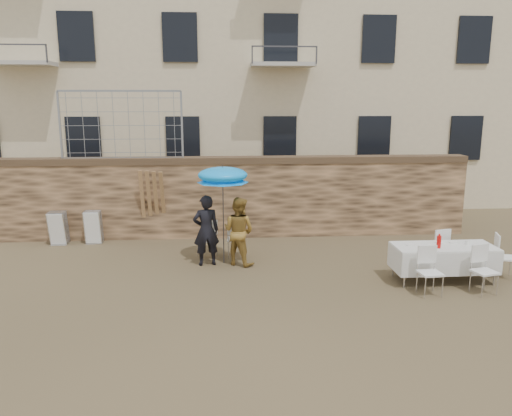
{
  "coord_description": "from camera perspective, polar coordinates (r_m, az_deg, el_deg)",
  "views": [
    {
      "loc": [
        -0.37,
        -8.66,
        3.74
      ],
      "look_at": [
        0.4,
        2.2,
        1.4
      ],
      "focal_mm": 35.0,
      "sensor_mm": 36.0,
      "label": 1
    }
  ],
  "objects": [
    {
      "name": "chain_link_fence",
      "position": [
        13.93,
        -15.13,
        9.09
      ],
      "size": [
        3.2,
        0.06,
        1.8
      ],
      "primitive_type": null,
      "color": "gray",
      "rests_on": "stone_wall"
    },
    {
      "name": "table_chair_front_left",
      "position": [
        10.38,
        19.31,
        -6.89
      ],
      "size": [
        0.52,
        0.52,
        0.96
      ],
      "primitive_type": null,
      "rotation": [
        0.0,
        0.0,
        0.09
      ],
      "color": "white",
      "rests_on": "ground"
    },
    {
      "name": "couple_chair_left",
      "position": [
        12.15,
        -5.62,
        -3.49
      ],
      "size": [
        0.63,
        0.63,
        0.96
      ],
      "primitive_type": null,
      "rotation": [
        0.0,
        0.0,
        3.55
      ],
      "color": "white",
      "rests_on": "ground"
    },
    {
      "name": "umbrella",
      "position": [
        11.38,
        -3.82,
        3.46
      ],
      "size": [
        1.18,
        1.18,
        2.14
      ],
      "color": "#3F3F44",
      "rests_on": "ground"
    },
    {
      "name": "table_chair_back",
      "position": [
        12.05,
        19.94,
        -4.32
      ],
      "size": [
        0.57,
        0.57,
        0.96
      ],
      "primitive_type": null,
      "rotation": [
        0.0,
        0.0,
        3.36
      ],
      "color": "white",
      "rests_on": "ground"
    },
    {
      "name": "ground",
      "position": [
        9.44,
        -1.51,
        -11.21
      ],
      "size": [
        80.0,
        80.0,
        0.0
      ],
      "primitive_type": "plane",
      "color": "brown",
      "rests_on": "ground"
    },
    {
      "name": "apartment_building",
      "position": [
        21.0,
        -3.21,
        22.43
      ],
      "size": [
        20.0,
        8.0,
        15.0
      ],
      "primitive_type": "cube",
      "color": "beige",
      "rests_on": "ground"
    },
    {
      "name": "wood_planks",
      "position": [
        13.73,
        -11.56,
        0.37
      ],
      "size": [
        0.7,
        0.2,
        2.0
      ],
      "primitive_type": null,
      "color": "#A37749",
      "rests_on": "ground"
    },
    {
      "name": "table_chair_side",
      "position": [
        12.0,
        26.55,
        -4.96
      ],
      "size": [
        0.6,
        0.6,
        0.96
      ],
      "primitive_type": null,
      "rotation": [
        0.0,
        0.0,
        1.28
      ],
      "color": "white",
      "rests_on": "ground"
    },
    {
      "name": "chair_stack_right",
      "position": [
        14.08,
        -17.97,
        -1.94
      ],
      "size": [
        0.46,
        0.4,
        0.92
      ],
      "primitive_type": null,
      "color": "white",
      "rests_on": "ground"
    },
    {
      "name": "table_chair_front_right",
      "position": [
        10.86,
        24.68,
        -6.5
      ],
      "size": [
        0.58,
        0.58,
        0.96
      ],
      "primitive_type": null,
      "rotation": [
        0.0,
        0.0,
        0.24
      ],
      "color": "white",
      "rests_on": "ground"
    },
    {
      "name": "man_suit",
      "position": [
        11.53,
        -5.72,
        -2.57
      ],
      "size": [
        0.66,
        0.49,
        1.65
      ],
      "primitive_type": "imported",
      "rotation": [
        0.0,
        0.0,
        3.31
      ],
      "color": "black",
      "rests_on": "ground"
    },
    {
      "name": "woman_dress",
      "position": [
        11.54,
        -1.99,
        -2.65
      ],
      "size": [
        0.98,
        0.93,
        1.59
      ],
      "primitive_type": "imported",
      "rotation": [
        0.0,
        0.0,
        2.56
      ],
      "color": "gold",
      "rests_on": "ground"
    },
    {
      "name": "stone_wall",
      "position": [
        13.92,
        -2.45,
        1.19
      ],
      "size": [
        13.0,
        0.5,
        2.2
      ],
      "primitive_type": "cube",
      "color": "brown",
      "rests_on": "ground"
    },
    {
      "name": "banquet_table",
      "position": [
        11.2,
        20.73,
        -4.27
      ],
      "size": [
        2.1,
        0.85,
        0.78
      ],
      "color": "silver",
      "rests_on": "ground"
    },
    {
      "name": "couple_chair_right",
      "position": [
        12.15,
        -2.31,
        -3.44
      ],
      "size": [
        0.5,
        0.5,
        0.96
      ],
      "primitive_type": null,
      "rotation": [
        0.0,
        0.0,
        3.1
      ],
      "color": "white",
      "rests_on": "ground"
    },
    {
      "name": "soda_bottle",
      "position": [
        10.94,
        20.17,
        -3.66
      ],
      "size": [
        0.09,
        0.09,
        0.26
      ],
      "primitive_type": "cylinder",
      "color": "red",
      "rests_on": "banquet_table"
    },
    {
      "name": "chair_stack_left",
      "position": [
        14.33,
        -21.46,
        -1.96
      ],
      "size": [
        0.46,
        0.47,
        0.92
      ],
      "primitive_type": null,
      "color": "white",
      "rests_on": "ground"
    }
  ]
}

